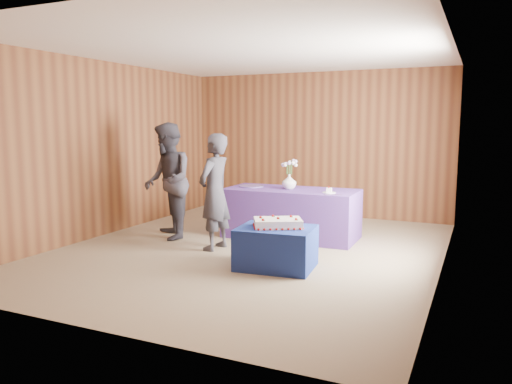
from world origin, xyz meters
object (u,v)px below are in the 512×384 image
Objects in this scene: cake_table at (276,248)px; vase at (289,182)px; sheet_cake at (278,223)px; guest_right at (168,181)px; serving_table at (291,213)px; guest_left at (215,192)px.

vase reaches higher than cake_table.
cake_table is 0.30m from sheet_cake.
serving_table is at bearing 74.22° from guest_right.
guest_left is at bearing -120.95° from vase.
guest_right is (-1.64, -0.83, 0.02)m from vase.
sheet_cake is 3.10× the size of vase.
cake_table is at bearing -148.63° from sheet_cake.
vase is 0.14× the size of guest_left.
serving_table is 0.49m from vase.
guest_left is 0.91× the size of guest_right.
serving_table is (-0.41, 1.61, 0.12)m from cake_table.
cake_table is 0.56× the size of guest_left.
serving_table reaches higher than cake_table.
sheet_cake is 1.69m from vase.
sheet_cake is at bearing 53.76° from cake_table.
guest_left is 1.01m from guest_right.
serving_table is at bearing 98.74° from cake_table.
sheet_cake is at bearing -75.86° from serving_table.
serving_table is 1.24× the size of guest_left.
guest_left reaches higher than cake_table.
cake_table is 1.79m from vase.
guest_right is at bearing 153.98° from cake_table.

